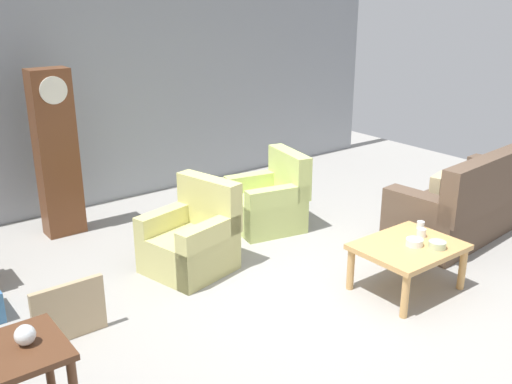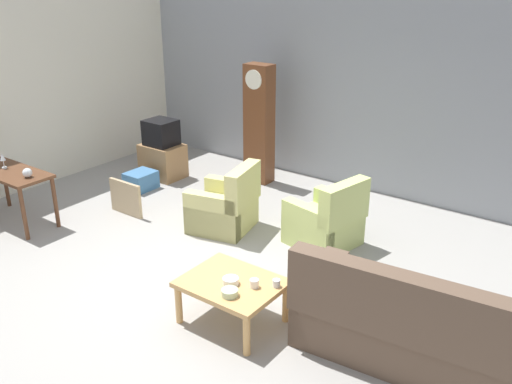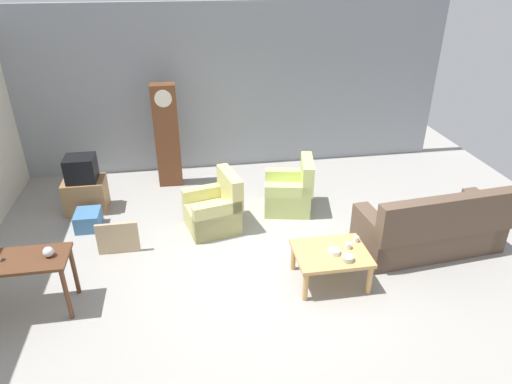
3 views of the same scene
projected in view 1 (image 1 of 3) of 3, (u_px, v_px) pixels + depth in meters
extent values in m
plane|color=#999691|center=(313.00, 291.00, 5.53)|extent=(10.40, 10.40, 0.00)
cube|color=gray|center=(133.00, 79.00, 7.70)|extent=(8.40, 0.16, 3.20)
cube|color=brown|center=(462.00, 214.00, 6.84)|extent=(2.17, 1.03, 0.44)
cube|color=brown|center=(497.00, 179.00, 6.42)|extent=(2.11, 0.39, 0.60)
cube|color=brown|center=(499.00, 187.00, 7.40)|extent=(0.32, 0.86, 0.68)
cube|color=brown|center=(419.00, 224.00, 6.20)|extent=(0.32, 0.86, 0.68)
cube|color=brown|center=(481.00, 172.00, 7.05)|extent=(0.38, 0.22, 0.36)
cube|color=#9E8966|center=(462.00, 181.00, 6.74)|extent=(0.38, 0.21, 0.36)
cube|color=#C6B284|center=(440.00, 190.00, 6.43)|extent=(0.38, 0.20, 0.36)
cube|color=#CCC67A|center=(189.00, 253.00, 5.87)|extent=(0.91, 0.91, 0.40)
cube|color=#CCC67A|center=(209.00, 202.00, 5.95)|extent=(0.35, 0.78, 0.52)
cube|color=#CCC67A|center=(168.00, 236.00, 6.01)|extent=(0.78, 0.33, 0.60)
cube|color=#CCC67A|center=(210.00, 252.00, 5.65)|extent=(0.78, 0.33, 0.60)
cube|color=#C6D679|center=(265.00, 212.00, 6.94)|extent=(0.90, 0.90, 0.40)
cube|color=#C6D679|center=(289.00, 172.00, 6.92)|extent=(0.33, 0.78, 0.52)
cube|color=#C6D679|center=(255.00, 197.00, 7.16)|extent=(0.78, 0.31, 0.60)
cube|color=#C6D679|center=(277.00, 212.00, 6.65)|extent=(0.78, 0.31, 0.60)
cube|color=tan|center=(409.00, 247.00, 5.42)|extent=(0.96, 0.76, 0.05)
cylinder|color=tan|center=(405.00, 296.00, 5.01)|extent=(0.07, 0.07, 0.42)
cylinder|color=tan|center=(462.00, 269.00, 5.50)|extent=(0.07, 0.07, 0.42)
cylinder|color=tan|center=(351.00, 269.00, 5.50)|extent=(0.07, 0.07, 0.42)
cylinder|color=tan|center=(408.00, 247.00, 5.98)|extent=(0.07, 0.07, 0.42)
cylinder|color=#56331E|center=(50.00, 371.00, 3.78)|extent=(0.06, 0.06, 0.72)
cube|color=brown|center=(56.00, 154.00, 6.55)|extent=(0.44, 0.28, 1.93)
cylinder|color=silver|center=(54.00, 90.00, 6.20)|extent=(0.30, 0.02, 0.30)
cube|color=tan|center=(69.00, 311.00, 4.70)|extent=(0.60, 0.05, 0.49)
sphere|color=silver|center=(25.00, 335.00, 3.35)|extent=(0.12, 0.12, 0.12)
cylinder|color=white|center=(421.00, 233.00, 5.57)|extent=(0.09, 0.09, 0.08)
cylinder|color=silver|center=(421.00, 225.00, 5.77)|extent=(0.07, 0.07, 0.07)
cylinder|color=white|center=(414.00, 242.00, 5.38)|extent=(0.16, 0.16, 0.07)
cylinder|color=#B2C69E|center=(437.00, 245.00, 5.32)|extent=(0.16, 0.16, 0.07)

